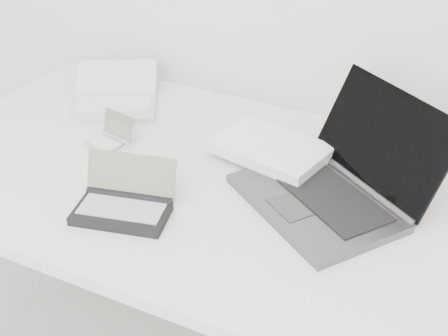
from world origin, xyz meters
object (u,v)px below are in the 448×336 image
at_px(laptop_large, 312,171).
at_px(palmtop_charcoal, 124,204).
at_px(netbook_open_white, 114,99).
at_px(desk, 244,203).

bearing_deg(laptop_large, palmtop_charcoal, -104.53).
bearing_deg(palmtop_charcoal, netbook_open_white, 114.12).
distance_m(desk, netbook_open_white, 0.53).
distance_m(laptop_large, palmtop_charcoal, 0.41).
distance_m(netbook_open_white, palmtop_charcoal, 0.51).
xyz_separation_m(laptop_large, palmtop_charcoal, (-0.31, -0.27, -0.01)).
bearing_deg(desk, laptop_large, 27.81).
xyz_separation_m(desk, palmtop_charcoal, (-0.18, -0.20, 0.07)).
bearing_deg(desk, palmtop_charcoal, -132.13).
xyz_separation_m(desk, netbook_open_white, (-0.49, 0.21, 0.06)).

